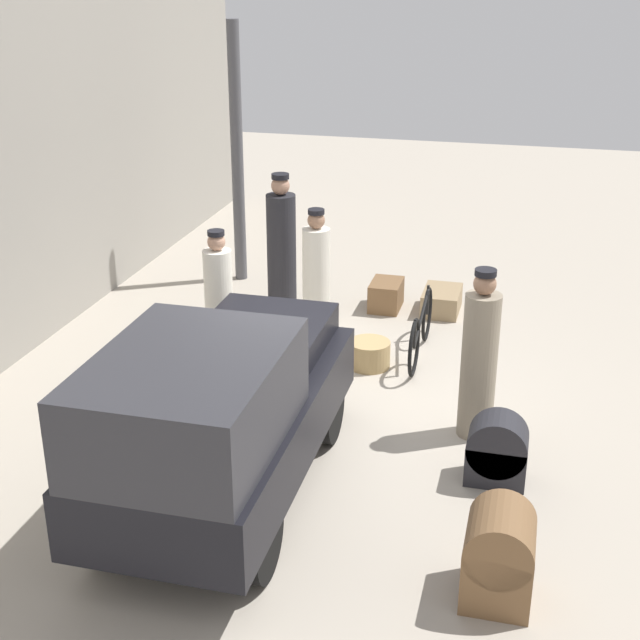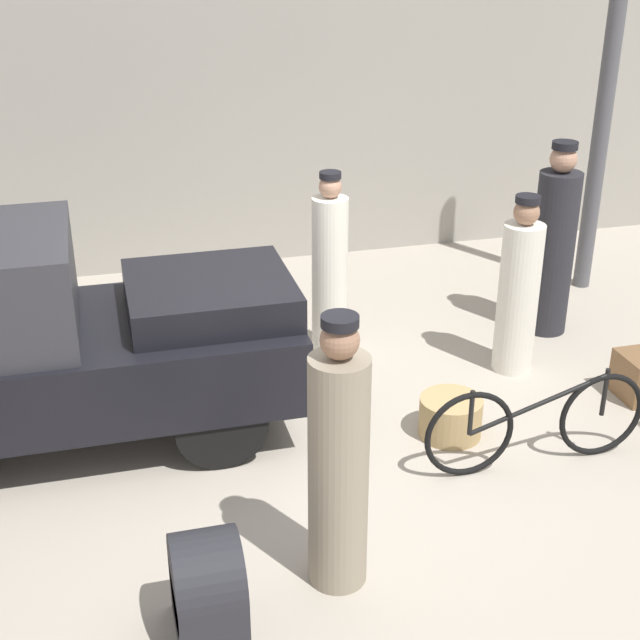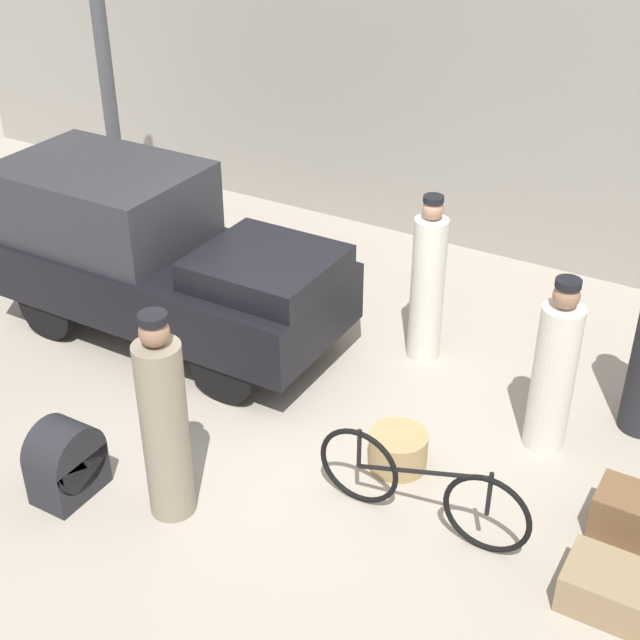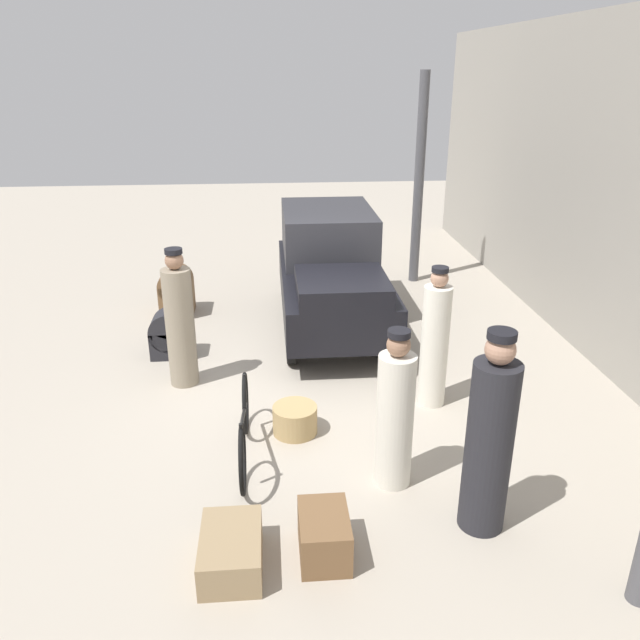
# 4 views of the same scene
# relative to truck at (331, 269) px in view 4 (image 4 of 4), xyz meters

# --- Properties ---
(ground_plane) EXTENTS (30.00, 30.00, 0.00)m
(ground_plane) POSITION_rel_truck_xyz_m (1.94, -0.55, -0.92)
(ground_plane) COLOR #A89E8E
(station_building_facade) EXTENTS (16.00, 0.15, 4.50)m
(station_building_facade) POSITION_rel_truck_xyz_m (1.94, 3.52, 1.33)
(station_building_facade) COLOR gray
(station_building_facade) RESTS_ON ground
(canopy_pillar_left) EXTENTS (0.18, 0.18, 3.75)m
(canopy_pillar_left) POSITION_rel_truck_xyz_m (-2.06, 1.79, 0.96)
(canopy_pillar_left) COLOR #4C4C51
(canopy_pillar_left) RESTS_ON ground
(truck) EXTENTS (3.57, 1.53, 1.72)m
(truck) POSITION_rel_truck_xyz_m (0.00, 0.00, 0.00)
(truck) COLOR black
(truck) RESTS_ON ground
(bicycle) EXTENTS (1.75, 0.04, 0.73)m
(bicycle) POSITION_rel_truck_xyz_m (3.55, -1.26, -0.56)
(bicycle) COLOR black
(bicycle) RESTS_ON ground
(wicker_basket) EXTENTS (0.50, 0.50, 0.32)m
(wicker_basket) POSITION_rel_truck_xyz_m (3.11, -0.71, -0.76)
(wicker_basket) COLOR tan
(wicker_basket) RESTS_ON ground
(porter_with_bicycle) EXTENTS (0.36, 0.36, 1.79)m
(porter_with_bicycle) POSITION_rel_truck_xyz_m (1.80, -2.08, -0.09)
(porter_with_bicycle) COLOR gray
(porter_with_bicycle) RESTS_ON ground
(porter_lifting_near_truck) EXTENTS (0.36, 0.36, 1.62)m
(porter_lifting_near_truck) POSITION_rel_truck_xyz_m (4.08, 0.19, -0.18)
(porter_lifting_near_truck) COLOR silver
(porter_lifting_near_truck) RESTS_ON ground
(porter_carrying_trunk) EXTENTS (0.40, 0.40, 1.87)m
(porter_carrying_trunk) POSITION_rel_truck_xyz_m (4.75, 0.86, -0.06)
(porter_carrying_trunk) COLOR #232328
(porter_carrying_trunk) RESTS_ON ground
(conductor_in_dark_uniform) EXTENTS (0.33, 0.33, 1.72)m
(conductor_in_dark_uniform) POSITION_rel_truck_xyz_m (2.58, 0.96, -0.12)
(conductor_in_dark_uniform) COLOR silver
(conductor_in_dark_uniform) RESTS_ON ground
(trunk_barrel_dark) EXTENTS (0.58, 0.52, 0.79)m
(trunk_barrel_dark) POSITION_rel_truck_xyz_m (-0.69, -2.48, -0.52)
(trunk_barrel_dark) COLOR brown
(trunk_barrel_dark) RESTS_ON ground
(trunk_large_brown) EXTENTS (0.59, 0.41, 0.39)m
(trunk_large_brown) POSITION_rel_truck_xyz_m (5.01, -0.56, -0.72)
(trunk_large_brown) COLOR brown
(trunk_large_brown) RESTS_ON ground
(suitcase_tan_flat) EXTENTS (0.38, 0.56, 0.67)m
(suitcase_tan_flat) POSITION_rel_truck_xyz_m (0.97, -2.35, -0.60)
(suitcase_tan_flat) COLOR #232328
(suitcase_tan_flat) RESTS_ON ground
(suitcase_black_upright) EXTENTS (0.74, 0.49, 0.31)m
(suitcase_black_upright) POSITION_rel_truck_xyz_m (5.09, -1.32, -0.76)
(suitcase_black_upright) COLOR #937A56
(suitcase_black_upright) RESTS_ON ground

